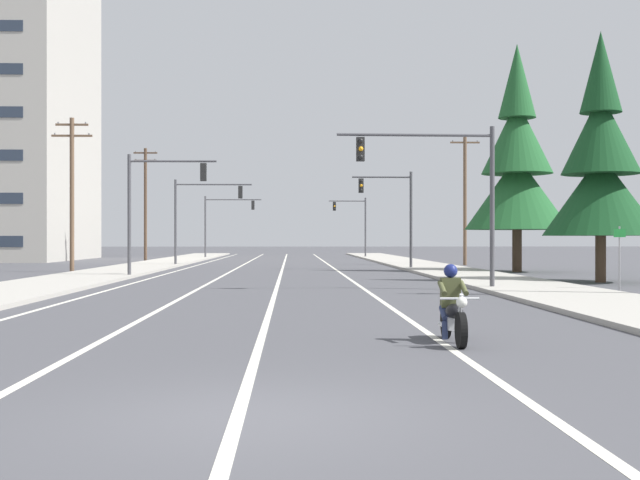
{
  "coord_description": "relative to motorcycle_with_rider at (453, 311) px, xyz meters",
  "views": [
    {
      "loc": [
        0.44,
        -8.93,
        1.93
      ],
      "look_at": [
        1.38,
        17.89,
        1.9
      ],
      "focal_mm": 45.9,
      "sensor_mm": 36.0,
      "label": 1
    }
  ],
  "objects": [
    {
      "name": "conifer_tree_right_verge_near",
      "position": [
        10.78,
        20.81,
        4.56
      ],
      "size": [
        5.1,
        5.1,
        11.22
      ],
      "color": "#4C3828",
      "rests_on": "ground"
    },
    {
      "name": "lane_stripe_left",
      "position": [
        -6.6,
        38.8,
        -0.58
      ],
      "size": [
        0.16,
        100.0,
        0.01
      ],
      "primitive_type": "cube",
      "color": "beige",
      "rests_on": "ground"
    },
    {
      "name": "traffic_signal_far_left",
      "position": [
        -9.92,
        66.34,
        3.56
      ],
      "size": [
        5.66,
        0.37,
        6.2
      ],
      "color": "#47474C",
      "rests_on": "ground"
    },
    {
      "name": "sidewalk_kerb_left",
      "position": [
        -13.04,
        33.8,
        -0.52
      ],
      "size": [
        4.4,
        110.0,
        0.14
      ],
      "primitive_type": "cube",
      "color": "#ADA89E",
      "rests_on": "ground"
    },
    {
      "name": "traffic_signal_mid_left",
      "position": [
        -9.71,
        43.76,
        3.55
      ],
      "size": [
        5.55,
        0.37,
        6.2
      ],
      "color": "#47474C",
      "rests_on": "ground"
    },
    {
      "name": "lane_stripe_center",
      "position": [
        -3.59,
        38.8,
        -0.58
      ],
      "size": [
        0.16,
        100.0,
        0.01
      ],
      "primitive_type": "cube",
      "color": "beige",
      "rests_on": "ground"
    },
    {
      "name": "utility_pole_left_near",
      "position": [
        -15.85,
        33.15,
        4.29
      ],
      "size": [
        2.36,
        0.26,
        9.03
      ],
      "color": "brown",
      "rests_on": "ground"
    },
    {
      "name": "utility_pole_right_far",
      "position": [
        9.78,
        44.6,
        4.35
      ],
      "size": [
        2.17,
        0.26,
        9.44
      ],
      "color": "brown",
      "rests_on": "ground"
    },
    {
      "name": "lane_stripe_right",
      "position": [
        -0.2,
        38.8,
        -0.58
      ],
      "size": [
        0.16,
        100.0,
        0.01
      ],
      "primitive_type": "cube",
      "color": "beige",
      "rests_on": "ground"
    },
    {
      "name": "street_sign",
      "position": [
        8.96,
        14.24,
        0.91
      ],
      "size": [
        0.44,
        0.07,
        2.4
      ],
      "color": "gray",
      "rests_on": "ground"
    },
    {
      "name": "conifer_tree_right_verge_far",
      "position": [
        10.2,
        32.23,
        5.54
      ],
      "size": [
        6.08,
        6.08,
        13.38
      ],
      "color": "#423023",
      "rests_on": "ground"
    },
    {
      "name": "motorcycle_with_rider",
      "position": [
        0.0,
        0.0,
        0.0
      ],
      "size": [
        0.7,
        2.19,
        1.46
      ],
      "color": "black",
      "rests_on": "ground"
    },
    {
      "name": "ground_plane",
      "position": [
        -3.44,
        -6.2,
        -0.59
      ],
      "size": [
        400.0,
        400.0,
        0.0
      ],
      "primitive_type": "plane",
      "color": "#47474C"
    },
    {
      "name": "traffic_signal_near_right",
      "position": [
        2.84,
        15.5,
        3.58
      ],
      "size": [
        6.0,
        0.48,
        6.2
      ],
      "color": "#47474C",
      "rests_on": "ground"
    },
    {
      "name": "lane_stripe_far_left",
      "position": [
        -9.92,
        38.8,
        -0.58
      ],
      "size": [
        0.16,
        100.0,
        0.01
      ],
      "primitive_type": "cube",
      "color": "beige",
      "rests_on": "ground"
    },
    {
      "name": "traffic_signal_mid_right",
      "position": [
        3.52,
        36.34,
        3.44
      ],
      "size": [
        3.83,
        0.42,
        6.2
      ],
      "color": "#47474C",
      "rests_on": "ground"
    },
    {
      "name": "traffic_signal_near_left",
      "position": [
        -9.9,
        26.23,
        3.49
      ],
      "size": [
        4.48,
        0.37,
        6.2
      ],
      "color": "#47474C",
      "rests_on": "ground"
    },
    {
      "name": "utility_pole_left_far",
      "position": [
        -15.46,
        55.01,
        4.6
      ],
      "size": [
        2.01,
        0.26,
        9.68
      ],
      "color": "#4C3828",
      "rests_on": "ground"
    },
    {
      "name": "traffic_signal_far_right",
      "position": [
        3.57,
        68.82,
        3.45
      ],
      "size": [
        3.89,
        0.55,
        6.2
      ],
      "color": "#47474C",
      "rests_on": "ground"
    },
    {
      "name": "sidewalk_kerb_right",
      "position": [
        6.15,
        33.8,
        -0.52
      ],
      "size": [
        4.4,
        110.0,
        0.14
      ],
      "primitive_type": "cube",
      "color": "#ADA89E",
      "rests_on": "ground"
    }
  ]
}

